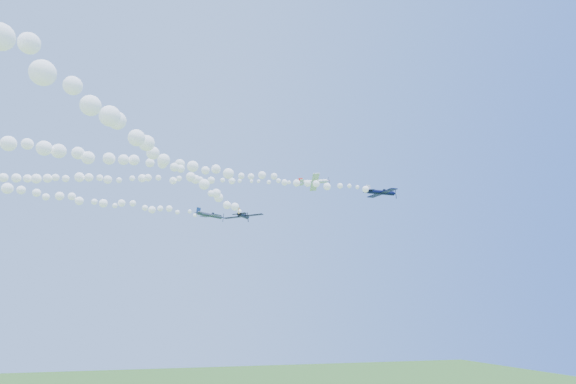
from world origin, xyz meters
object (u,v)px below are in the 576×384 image
object	(u,v)px
plane_white	(314,182)
plane_black	(244,216)
plane_navy	(382,192)
plane_grey	(210,215)

from	to	relation	value
plane_white	plane_black	bearing A→B (deg)	-128.70
plane_navy	plane_white	bearing A→B (deg)	143.46
plane_grey	plane_black	xyz separation A→B (m)	(2.68, -23.85, -4.53)
plane_white	plane_black	size ratio (longest dim) A/B	1.07
plane_navy	plane_grey	size ratio (longest dim) A/B	1.16
plane_grey	plane_black	distance (m)	24.42
plane_grey	plane_white	bearing A→B (deg)	-45.46
plane_navy	plane_black	bearing A→B (deg)	-174.04
plane_black	plane_grey	bearing A→B (deg)	31.99
plane_navy	plane_black	xyz separation A→B (m)	(-30.11, -9.04, -8.21)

